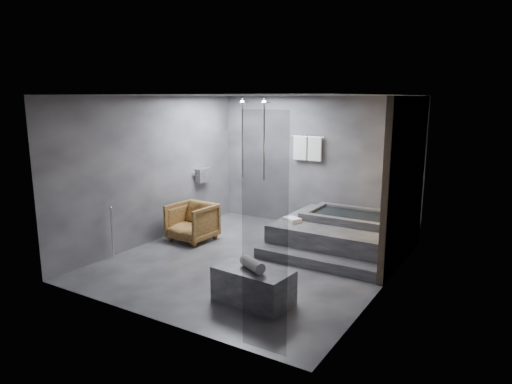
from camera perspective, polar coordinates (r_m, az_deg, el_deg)
The scene contains 7 objects.
room at distance 7.59m, azimuth 3.19°, elevation 3.90°, with size 5.00×5.04×2.82m.
tub_deck at distance 8.72m, azimuth 10.68°, elevation -5.22°, with size 2.20×2.00×0.50m, color #323235.
tub_step at distance 7.73m, azimuth 7.47°, elevation -8.59°, with size 2.20×0.36×0.18m, color #323235.
concrete_bench at distance 6.38m, azimuth -0.33°, elevation -11.58°, with size 1.06×0.58×0.48m, color #363638.
driftwood_chair at distance 9.03m, azimuth -7.98°, elevation -3.74°, with size 0.79×0.81×0.74m, color #442A11.
rolled_towel at distance 6.24m, azimuth -0.46°, elevation -9.02°, with size 0.16×0.16×0.43m, color white.
deck_towel at distance 8.49m, azimuth 4.55°, elevation -3.48°, with size 0.30×0.22×0.08m, color white.
Camera 1 is at (3.95, -6.38, 2.77)m, focal length 32.00 mm.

